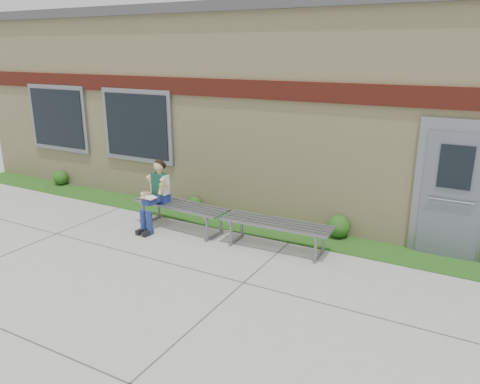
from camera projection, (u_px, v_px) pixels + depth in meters
The scene contains 9 objects.
ground at pixel (169, 282), 6.98m from camera, with size 80.00×80.00×0.00m, color #9E9E99.
grass_strip at pixel (250, 226), 9.16m from camera, with size 16.00×0.80×0.02m, color #1A4312.
school_building at pixel (314, 101), 11.39m from camera, with size 16.20×6.22×4.20m.
bench_left at pixel (181, 210), 8.91m from camera, with size 1.98×0.68×0.50m.
bench_right at pixel (276, 228), 8.00m from camera, with size 1.94×0.61×0.50m.
girl at pixel (156, 193), 8.84m from camera, with size 0.45×0.77×1.34m.
shrub_west at pixel (61, 178), 11.86m from camera, with size 0.36×0.36×0.36m, color #1A4312.
shrub_mid at pixel (195, 203), 9.99m from camera, with size 0.29×0.29×0.29m, color #1A4312.
shrub_east at pixel (338, 226), 8.52m from camera, with size 0.41×0.41×0.41m, color #1A4312.
Camera 1 is at (3.95, -5.00, 3.32)m, focal length 35.00 mm.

